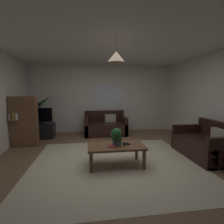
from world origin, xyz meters
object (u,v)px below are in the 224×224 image
(remote_on_table_0, at_px, (126,144))
(pendant_lamp, at_px, (116,57))
(couch_right_side, at_px, (206,145))
(bookshelf_corner, at_px, (24,122))
(remote_on_table_1, at_px, (126,144))
(tv_stand, at_px, (40,131))
(coffee_table, at_px, (116,148))
(tv, at_px, (39,116))
(book_on_table_0, at_px, (111,146))
(potted_plant_on_table, at_px, (116,136))
(couch_under_window, at_px, (105,127))
(potted_palm_corner, at_px, (39,117))

(remote_on_table_0, distance_m, pendant_lamp, 1.75)
(couch_right_side, height_order, bookshelf_corner, bookshelf_corner)
(remote_on_table_1, bearing_deg, couch_right_side, -42.87)
(remote_on_table_1, distance_m, tv_stand, 3.34)
(coffee_table, relative_size, tv, 1.41)
(remote_on_table_0, xyz_separation_m, bookshelf_corner, (-2.53, 1.55, 0.26))
(book_on_table_0, relative_size, remote_on_table_0, 0.93)
(potted_plant_on_table, bearing_deg, bookshelf_corner, 145.99)
(remote_on_table_0, bearing_deg, couch_under_window, 129.38)
(couch_under_window, distance_m, tv_stand, 2.20)
(potted_plant_on_table, height_order, tv_stand, potted_plant_on_table)
(potted_palm_corner, relative_size, bookshelf_corner, 1.01)
(couch_right_side, height_order, remote_on_table_1, couch_right_side)
(couch_right_side, relative_size, coffee_table, 1.23)
(pendant_lamp, bearing_deg, bookshelf_corner, 146.24)
(book_on_table_0, bearing_deg, remote_on_table_1, 20.19)
(couch_under_window, height_order, tv_stand, couch_under_window)
(bookshelf_corner, bearing_deg, book_on_table_0, -36.69)
(tv_stand, height_order, potted_palm_corner, potted_palm_corner)
(couch_right_side, bearing_deg, tv, -116.48)
(couch_under_window, height_order, couch_right_side, same)
(potted_plant_on_table, height_order, bookshelf_corner, bookshelf_corner)
(pendant_lamp, bearing_deg, couch_under_window, 89.09)
(coffee_table, distance_m, potted_palm_corner, 3.63)
(remote_on_table_0, bearing_deg, potted_palm_corner, 167.49)
(couch_right_side, relative_size, remote_on_table_1, 8.88)
(pendant_lamp, bearing_deg, tv_stand, 132.03)
(remote_on_table_1, bearing_deg, tv, 87.53)
(couch_under_window, distance_m, potted_palm_corner, 2.37)
(bookshelf_corner, bearing_deg, potted_palm_corner, 88.28)
(coffee_table, relative_size, remote_on_table_1, 7.19)
(book_on_table_0, xyz_separation_m, potted_palm_corner, (-2.18, 2.90, 0.21))
(couch_right_side, height_order, tv_stand, couch_right_side)
(couch_under_window, xyz_separation_m, bookshelf_corner, (-2.37, -1.06, 0.43))
(coffee_table, xyz_separation_m, remote_on_table_0, (0.20, 0.00, 0.08))
(couch_under_window, xyz_separation_m, remote_on_table_0, (0.16, -2.61, 0.18))
(remote_on_table_1, bearing_deg, pendant_lamp, 139.47)
(coffee_table, xyz_separation_m, tv, (-2.14, 2.36, 0.39))
(bookshelf_corner, bearing_deg, pendant_lamp, -33.76)
(remote_on_table_0, bearing_deg, book_on_table_0, -126.97)
(potted_palm_corner, bearing_deg, tv_stand, -71.05)
(couch_right_side, xyz_separation_m, remote_on_table_1, (-1.96, -0.17, 0.18))
(couch_under_window, distance_m, bookshelf_corner, 2.63)
(tv_stand, distance_m, tv, 0.51)
(coffee_table, bearing_deg, bookshelf_corner, 146.24)
(pendant_lamp, bearing_deg, book_on_table_0, -140.03)
(couch_right_side, xyz_separation_m, potted_palm_corner, (-4.47, 2.60, 0.38))
(potted_plant_on_table, height_order, pendant_lamp, pendant_lamp)
(couch_under_window, relative_size, coffee_table, 1.27)
(remote_on_table_1, distance_m, potted_plant_on_table, 0.29)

